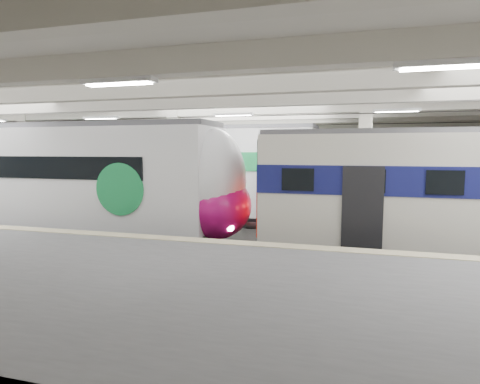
% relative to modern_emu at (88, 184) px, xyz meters
% --- Properties ---
extents(station_hall, '(36.00, 24.00, 5.75)m').
position_rel_modern_emu_xyz_m(station_hall, '(5.32, -1.74, 1.00)').
color(station_hall, black).
rests_on(station_hall, ground).
extents(modern_emu, '(14.23, 2.94, 4.57)m').
position_rel_modern_emu_xyz_m(modern_emu, '(0.00, 0.00, 0.00)').
color(modern_emu, white).
rests_on(modern_emu, ground).
extents(older_rer, '(12.58, 2.78, 4.19)m').
position_rel_modern_emu_xyz_m(older_rer, '(13.27, 0.00, -0.05)').
color(older_rer, silver).
rests_on(older_rer, ground).
extents(far_train, '(14.88, 3.27, 4.70)m').
position_rel_modern_emu_xyz_m(far_train, '(0.83, 5.50, 0.18)').
color(far_train, white).
rests_on(far_train, ground).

